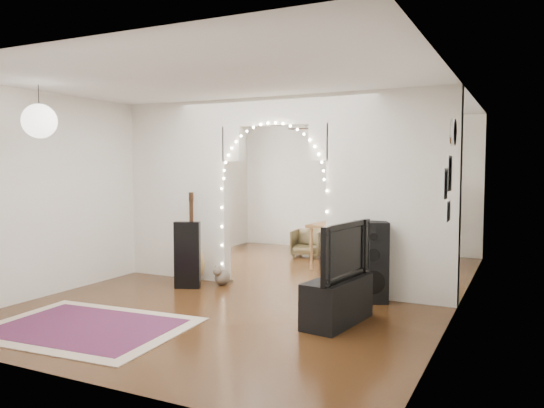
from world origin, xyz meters
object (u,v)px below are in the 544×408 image
at_px(bookcase, 397,222).
at_px(dining_table, 348,229).
at_px(floor_speaker, 371,262).
at_px(media_console, 337,301).
at_px(dining_chair_right, 399,248).
at_px(dining_chair_left, 308,243).
at_px(acoustic_guitar, 192,249).

height_order(bookcase, dining_table, bookcase).
xyz_separation_m(floor_speaker, media_console, (-0.08, -1.09, -0.26)).
bearing_deg(dining_table, dining_chair_right, 65.98).
distance_m(bookcase, dining_chair_left, 1.78).
height_order(media_console, dining_chair_right, media_console).
xyz_separation_m(dining_chair_left, dining_chair_right, (1.69, 0.23, -0.01)).
relative_size(acoustic_guitar, bookcase, 0.86).
height_order(media_console, dining_chair_left, dining_chair_left).
distance_m(media_console, dining_chair_right, 4.14).
distance_m(dining_table, dining_chair_left, 1.47).
bearing_deg(dining_chair_right, acoustic_guitar, -152.26).
height_order(floor_speaker, dining_chair_right, floor_speaker).
distance_m(media_console, bookcase, 4.76).
height_order(media_console, dining_table, dining_table).
height_order(floor_speaker, dining_table, floor_speaker).
relative_size(bookcase, dining_chair_left, 2.32).
xyz_separation_m(dining_table, dining_chair_right, (0.61, 1.12, -0.43)).
xyz_separation_m(floor_speaker, dining_chair_left, (-2.01, 2.81, -0.25)).
xyz_separation_m(media_console, dining_table, (-0.85, 3.01, 0.43)).
xyz_separation_m(media_console, bookcase, (-0.41, 4.72, 0.41)).
relative_size(bookcase, dining_table, 1.06).
relative_size(floor_speaker, media_console, 1.03).
relative_size(acoustic_guitar, dining_chair_right, 2.09).
relative_size(media_console, dining_chair_right, 1.84).
distance_m(dining_table, dining_chair_right, 1.35).
distance_m(acoustic_guitar, media_console, 2.89).
bearing_deg(acoustic_guitar, dining_chair_left, 88.56).
bearing_deg(acoustic_guitar, bookcase, 71.32).
bearing_deg(floor_speaker, dining_table, 91.35).
bearing_deg(dining_chair_left, dining_table, -46.21).
bearing_deg(dining_chair_right, bookcase, 82.26).
distance_m(acoustic_guitar, bookcase, 4.28).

